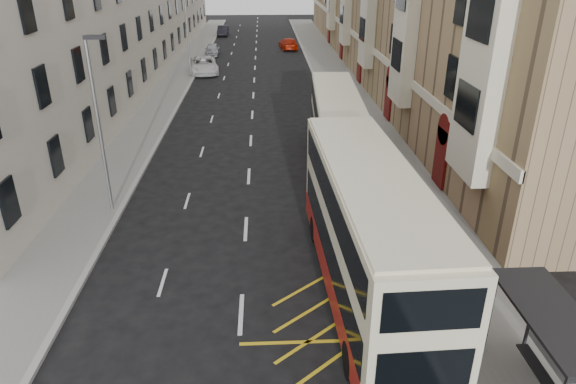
{
  "coord_description": "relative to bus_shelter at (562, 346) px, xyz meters",
  "views": [
    {
      "loc": [
        0.93,
        -10.18,
        11.13
      ],
      "look_at": [
        1.8,
        8.08,
        2.66
      ],
      "focal_mm": 32.0,
      "sensor_mm": 36.0,
      "label": 1
    }
  ],
  "objects": [
    {
      "name": "kerb_left",
      "position": [
        -14.34,
        30.39,
        -2.06
      ],
      "size": [
        0.25,
        120.0,
        0.15
      ],
      "primitive_type": "cube",
      "color": "#999994",
      "rests_on": "ground"
    },
    {
      "name": "pavement_left",
      "position": [
        -15.84,
        30.39,
        -2.06
      ],
      "size": [
        3.0,
        120.0,
        0.15
      ],
      "primitive_type": "cube",
      "color": "slate",
      "rests_on": "ground"
    },
    {
      "name": "guard_railing",
      "position": [
        -2.09,
        6.14,
        -1.28
      ],
      "size": [
        0.06,
        6.56,
        1.01
      ],
      "color": "red",
      "rests_on": "pavement_right"
    },
    {
      "name": "double_decker_front",
      "position": [
        -3.96,
        5.38,
        0.34
      ],
      "size": [
        3.23,
        12.27,
        4.86
      ],
      "rotation": [
        0.0,
        0.0,
        0.04
      ],
      "color": "beige",
      "rests_on": "ground"
    },
    {
      "name": "terrace_left",
      "position": [
        -21.77,
        45.89,
        4.38
      ],
      "size": [
        9.18,
        79.0,
        13.25
      ],
      "color": "beige",
      "rests_on": "ground"
    },
    {
      "name": "road_markings",
      "position": [
        -8.34,
        45.39,
        -2.13
      ],
      "size": [
        10.0,
        110.0,
        0.01
      ],
      "primitive_type": null,
      "color": "silver",
      "rests_on": "ground"
    },
    {
      "name": "double_decker_rear",
      "position": [
        -3.34,
        18.28,
        0.03
      ],
      "size": [
        3.03,
        10.77,
        4.25
      ],
      "rotation": [
        0.0,
        0.0,
        -0.06
      ],
      "color": "beige",
      "rests_on": "ground"
    },
    {
      "name": "bus_shelter",
      "position": [
        0.0,
        0.0,
        0.0
      ],
      "size": [
        1.65,
        4.25,
        2.7
      ],
      "color": "black",
      "rests_on": "pavement_right"
    },
    {
      "name": "pavement_right",
      "position": [
        -0.34,
        30.39,
        -2.06
      ],
      "size": [
        4.0,
        120.0,
        0.15
      ],
      "primitive_type": "cube",
      "color": "slate",
      "rests_on": "ground"
    },
    {
      "name": "street_lamp_far",
      "position": [
        -14.69,
        42.39,
        2.5
      ],
      "size": [
        0.93,
        0.18,
        8.0
      ],
      "color": "gray",
      "rests_on": "pavement_left"
    },
    {
      "name": "street_lamp_near",
      "position": [
        -14.69,
        12.39,
        2.5
      ],
      "size": [
        0.93,
        0.18,
        8.0
      ],
      "color": "gray",
      "rests_on": "pavement_left"
    },
    {
      "name": "white_van",
      "position": [
        -13.54,
        43.88,
        -1.32
      ],
      "size": [
        3.62,
        6.23,
        1.63
      ],
      "primitive_type": "imported",
      "rotation": [
        0.0,
        0.0,
        0.16
      ],
      "color": "silver",
      "rests_on": "ground"
    },
    {
      "name": "car_red",
      "position": [
        -4.15,
        58.19,
        -1.42
      ],
      "size": [
        2.48,
        5.09,
        1.43
      ],
      "primitive_type": "imported",
      "rotation": [
        0.0,
        0.0,
        3.24
      ],
      "color": "#9E1400",
      "rests_on": "ground"
    },
    {
      "name": "pedestrian_far",
      "position": [
        -1.99,
        2.06,
        -1.09
      ],
      "size": [
        1.14,
        0.8,
        1.8
      ],
      "primitive_type": "imported",
      "rotation": [
        0.0,
        0.0,
        2.76
      ],
      "color": "black",
      "rests_on": "pavement_right"
    },
    {
      "name": "car_silver",
      "position": [
        -13.54,
        54.1,
        -1.44
      ],
      "size": [
        1.69,
        4.12,
        1.4
      ],
      "primitive_type": "imported",
      "rotation": [
        0.0,
        0.0,
        0.01
      ],
      "color": "#989A9F",
      "rests_on": "ground"
    },
    {
      "name": "kerb_right",
      "position": [
        -2.34,
        30.39,
        -2.06
      ],
      "size": [
        0.25,
        120.0,
        0.15
      ],
      "primitive_type": "cube",
      "color": "#999994",
      "rests_on": "ground"
    },
    {
      "name": "car_dark",
      "position": [
        -13.4,
        70.89,
        -1.41
      ],
      "size": [
        1.55,
        4.42,
        1.45
      ],
      "primitive_type": "imported",
      "rotation": [
        0.0,
        0.0,
        -0.0
      ],
      "color": "black",
      "rests_on": "ground"
    }
  ]
}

